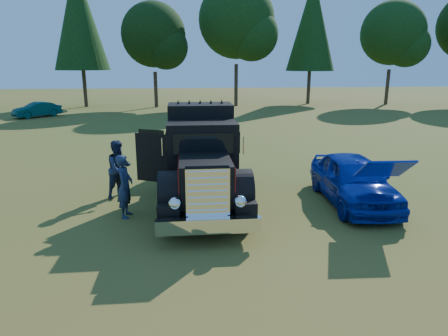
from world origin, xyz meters
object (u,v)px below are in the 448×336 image
hotrod_coupe (353,180)px  spectator_far (119,169)px  diamond_t_truck (202,162)px  distant_teal_car (37,110)px  spectator_near (125,186)px

hotrod_coupe → spectator_far: bearing=169.7°
diamond_t_truck → distant_teal_car: bearing=119.9°
spectator_far → hotrod_coupe: bearing=-60.4°
hotrod_coupe → spectator_near: size_ratio=2.50×
diamond_t_truck → hotrod_coupe: 4.75m
spectator_far → spectator_near: bearing=-126.7°
diamond_t_truck → hotrod_coupe: diamond_t_truck is taller
spectator_far → distant_teal_car: size_ratio=0.52×
diamond_t_truck → spectator_near: bearing=-153.3°
spectator_near → distant_teal_car: bearing=29.7°
diamond_t_truck → distant_teal_car: size_ratio=1.97×
diamond_t_truck → spectator_far: (-2.66, 0.70, -0.34)m
spectator_near → spectator_far: spectator_far is taller
hotrod_coupe → spectator_near: 6.93m
hotrod_coupe → distant_teal_car: 28.03m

